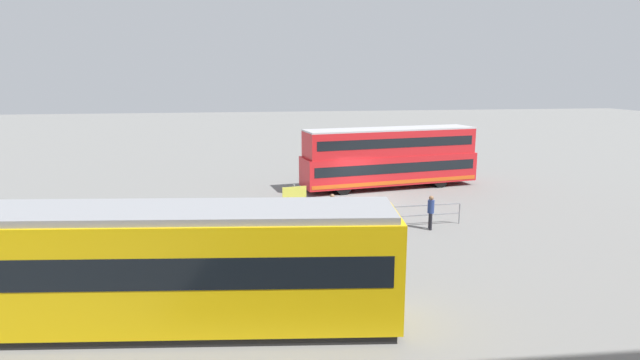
{
  "coord_description": "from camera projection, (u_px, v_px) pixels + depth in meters",
  "views": [
    {
      "loc": [
        7.19,
        28.68,
        7.29
      ],
      "look_at": [
        3.31,
        4.23,
        2.21
      ],
      "focal_mm": 28.16,
      "sensor_mm": 36.0,
      "label": 1
    }
  ],
  "objects": [
    {
      "name": "pedestrian_crossing",
      "position": [
        431.0,
        210.0,
        24.3
      ],
      "size": [
        0.37,
        0.37,
        1.69
      ],
      "color": "black",
      "rests_on": "ground"
    },
    {
      "name": "double_decker_bus",
      "position": [
        390.0,
        157.0,
        33.4
      ],
      "size": [
        12.16,
        4.29,
        3.99
      ],
      "color": "red",
      "rests_on": "ground"
    },
    {
      "name": "info_sign",
      "position": [
        294.0,
        198.0,
        24.29
      ],
      "size": [
        1.19,
        0.26,
        2.22
      ],
      "color": "slate",
      "rests_on": "ground"
    },
    {
      "name": "tram_yellow",
      "position": [
        126.0,
        267.0,
        14.58
      ],
      "size": [
        16.04,
        4.61,
        3.64
      ],
      "color": "#E5B70C",
      "rests_on": "ground"
    },
    {
      "name": "pedestrian_railing",
      "position": [
        377.0,
        214.0,
        24.47
      ],
      "size": [
        8.84,
        0.47,
        1.08
      ],
      "color": "gray",
      "rests_on": "ground"
    },
    {
      "name": "ground_plane",
      "position": [
        363.0,
        200.0,
        30.31
      ],
      "size": [
        160.0,
        160.0,
        0.0
      ],
      "primitive_type": "plane",
      "color": "slate"
    },
    {
      "name": "pedestrian_near_railing",
      "position": [
        332.0,
        208.0,
        24.61
      ],
      "size": [
        0.34,
        0.36,
        1.7
      ],
      "color": "#4C3F2D",
      "rests_on": "ground"
    }
  ]
}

